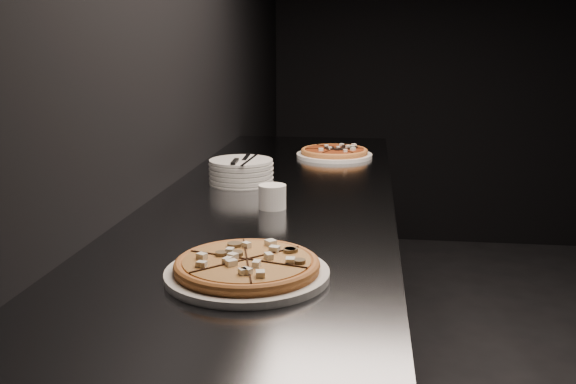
# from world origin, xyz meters

# --- Properties ---
(wall_left) EXTENTS (0.02, 5.00, 2.80)m
(wall_left) POSITION_xyz_m (-2.50, 0.00, 1.40)
(wall_left) COLOR black
(wall_left) RESTS_ON floor
(counter) EXTENTS (0.74, 2.44, 0.92)m
(counter) POSITION_xyz_m (-2.13, 0.00, 0.46)
(counter) COLOR #5C5E64
(counter) RESTS_ON floor
(pizza_mushroom) EXTENTS (0.37, 0.37, 0.04)m
(pizza_mushroom) POSITION_xyz_m (-2.08, -0.75, 0.94)
(pizza_mushroom) COLOR white
(pizza_mushroom) RESTS_ON counter
(pizza_tomato) EXTENTS (0.33, 0.33, 0.04)m
(pizza_tomato) POSITION_xyz_m (-1.98, 0.67, 0.94)
(pizza_tomato) COLOR white
(pizza_tomato) RESTS_ON counter
(plate_stack) EXTENTS (0.22, 0.22, 0.08)m
(plate_stack) POSITION_xyz_m (-2.27, 0.13, 0.96)
(plate_stack) COLOR white
(plate_stack) RESTS_ON counter
(cutlery) EXTENTS (0.08, 0.23, 0.01)m
(cutlery) POSITION_xyz_m (-2.26, 0.11, 1.00)
(cutlery) COLOR silver
(cutlery) RESTS_ON plate_stack
(ramekin) EXTENTS (0.08, 0.08, 0.07)m
(ramekin) POSITION_xyz_m (-2.11, -0.20, 0.96)
(ramekin) COLOR white
(ramekin) RESTS_ON counter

